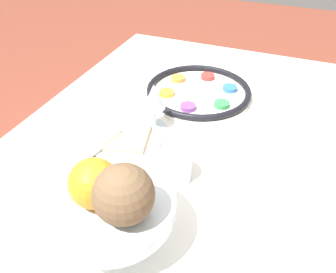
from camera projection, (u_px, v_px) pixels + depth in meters
The scene contains 9 objects.
dining_table at pixel (169, 219), 1.13m from camera, with size 1.33×0.86×0.72m.
seder_plate at pixel (198, 91), 1.07m from camera, with size 0.34×0.34×0.03m.
wine_glass at pixel (154, 98), 0.88m from camera, with size 0.06×0.06×0.14m.
fruit_stand at pixel (113, 209), 0.60m from camera, with size 0.23×0.23×0.11m.
orange_fruit at pixel (93, 183), 0.56m from camera, with size 0.09×0.09×0.09m.
coconut at pixel (124, 194), 0.53m from camera, with size 0.10×0.10×0.10m.
bread_plate at pixel (126, 139), 0.88m from camera, with size 0.19×0.19×0.02m.
napkin_roll at pixel (91, 147), 0.84m from camera, with size 0.18×0.09×0.04m.
cup_near at pixel (176, 167), 0.76m from camera, with size 0.08×0.08×0.06m.
Camera 1 is at (0.66, 0.26, 1.28)m, focal length 35.00 mm.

